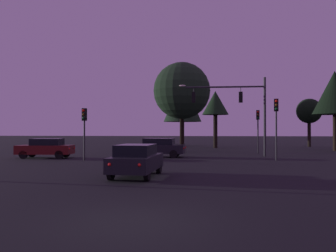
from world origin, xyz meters
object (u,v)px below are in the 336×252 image
Objects in this scene: traffic_light_corner_left at (84,123)px; car_nearside_lane at (136,160)px; tree_left_far at (182,100)px; tree_right_cluster at (182,91)px; traffic_light_median at (276,117)px; tree_lot_edge at (309,111)px; tree_behind_sign at (335,93)px; car_crossing_left at (158,147)px; tree_center_horizon at (215,104)px; traffic_light_corner_right at (258,123)px; car_crossing_right at (46,148)px; traffic_signal_mast_arm at (239,103)px.

traffic_light_corner_left is 0.91× the size of car_nearside_lane.
tree_right_cluster is (0.48, -12.60, -0.22)m from tree_left_far.
tree_lot_edge is at bearing 66.80° from traffic_light_median.
tree_left_far is at bearing 176.47° from tree_lot_edge.
traffic_light_median is 0.53× the size of tree_behind_sign.
tree_behind_sign is at bearing 30.15° from traffic_light_corner_left.
traffic_light_corner_left is at bearing -144.72° from car_crossing_left.
car_crossing_left is 15.85m from tree_center_horizon.
tree_left_far reaches higher than car_crossing_left.
car_nearside_lane is at bearing -120.23° from tree_lot_edge.
car_crossing_left is 8.65m from tree_right_cluster.
tree_left_far is (-7.69, 21.51, 3.17)m from traffic_light_median.
traffic_light_corner_right is 19.06m from car_nearside_lane.
car_crossing_left is 20.05m from tree_left_far.
tree_lot_edge is at bearing 37.17° from car_crossing_right.
traffic_signal_mast_arm is 1.63× the size of traffic_light_median.
tree_left_far reaches higher than car_nearside_lane.
tree_left_far is (6.08, 22.72, 3.63)m from traffic_light_corner_left.
traffic_light_corner_right is at bearing 22.11° from car_crossing_right.
tree_behind_sign is 1.21× the size of tree_center_horizon.
car_nearside_lane is 0.90× the size of car_crossing_left.
traffic_light_corner_right reaches higher than car_nearside_lane.
traffic_signal_mast_arm is 18.66m from tree_left_far.
car_nearside_lane is (-8.52, -9.20, -2.35)m from traffic_light_median.
tree_lot_edge reaches higher than car_crossing_right.
tree_lot_edge reaches higher than traffic_light_median.
traffic_light_median is 14.92m from tree_behind_sign.
traffic_signal_mast_arm is 13.61m from tree_behind_sign.
tree_left_far is 12.61m from tree_right_cluster.
tree_lot_edge is at bearing 35.92° from tree_right_cluster.
traffic_signal_mast_arm reaches higher than traffic_light_corner_right.
car_crossing_left is 0.51× the size of tree_right_cluster.
car_nearside_lane is at bearing -47.65° from car_crossing_right.
car_crossing_left is 25.64m from tree_lot_edge.
car_crossing_right is 23.73m from tree_left_far.
tree_lot_edge reaches higher than traffic_light_corner_left.
tree_lot_edge is (11.01, 16.72, 0.15)m from traffic_signal_mast_arm.
tree_behind_sign is 16.11m from tree_right_cluster.
tree_right_cluster reaches higher than car_crossing_right.
tree_right_cluster is at bearing -116.22° from tree_center_horizon.
traffic_light_corner_left is 0.40× the size of tree_left_far.
car_nearside_lane is 11.48m from car_crossing_left.
traffic_light_corner_left is 12.52m from tree_right_cluster.
car_nearside_lane is 0.44× the size of tree_left_far.
car_crossing_right is at bearing 153.94° from traffic_light_corner_left.
tree_behind_sign is (22.41, 13.01, 3.38)m from traffic_light_corner_left.
tree_behind_sign is at bearing 53.81° from traffic_light_median.
tree_right_cluster is at bearing -144.08° from tree_lot_edge.
tree_right_cluster is (1.31, 18.11, 5.29)m from car_nearside_lane.
car_nearside_lane is 18.91m from tree_right_cluster.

